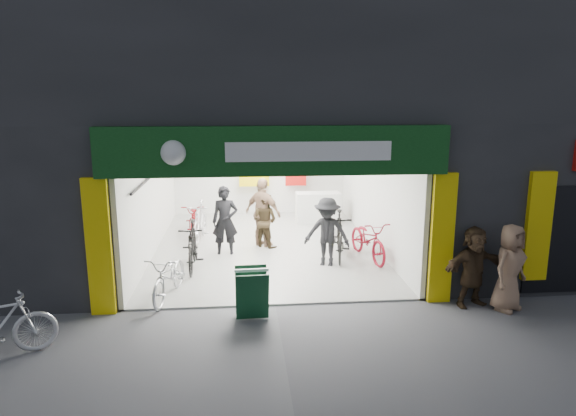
{
  "coord_description": "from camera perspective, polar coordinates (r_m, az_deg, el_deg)",
  "views": [
    {
      "loc": [
        -0.62,
        -9.37,
        4.04
      ],
      "look_at": [
        0.38,
        1.5,
        1.63
      ],
      "focal_mm": 32.0,
      "sensor_mm": 36.0,
      "label": 1
    }
  ],
  "objects": [
    {
      "name": "customer_c",
      "position": [
        12.22,
        4.36,
        -2.75
      ],
      "size": [
        1.24,
        0.96,
        1.69
      ],
      "primitive_type": "imported",
      "rotation": [
        0.0,
        0.0,
        -0.34
      ],
      "color": "black",
      "rests_on": "ground"
    },
    {
      "name": "pedestrian_far",
      "position": [
        10.6,
        19.9,
        -6.12
      ],
      "size": [
        1.55,
        0.85,
        1.59
      ],
      "primitive_type": "imported",
      "rotation": [
        0.0,
        0.0,
        0.27
      ],
      "color": "#3E2C1C",
      "rests_on": "ground"
    },
    {
      "name": "bike_left_midback",
      "position": [
        15.36,
        -10.4,
        -1.18
      ],
      "size": [
        0.67,
        1.82,
        0.95
      ],
      "primitive_type": "imported",
      "rotation": [
        0.0,
        0.0,
        0.02
      ],
      "color": "maroon",
      "rests_on": "ground"
    },
    {
      "name": "bike_left_midfront",
      "position": [
        12.28,
        -10.58,
        -4.2
      ],
      "size": [
        0.56,
        1.89,
        1.13
      ],
      "primitive_type": "imported",
      "rotation": [
        0.0,
        0.0,
        0.01
      ],
      "color": "black",
      "rests_on": "ground"
    },
    {
      "name": "pedestrian_near",
      "position": [
        10.64,
        23.38,
        -6.08
      ],
      "size": [
        0.98,
        0.89,
        1.69
      ],
      "primitive_type": "imported",
      "rotation": [
        0.0,
        0.0,
        0.56
      ],
      "color": "#8F6C53",
      "rests_on": "ground"
    },
    {
      "name": "customer_d",
      "position": [
        13.74,
        -2.79,
        -0.58
      ],
      "size": [
        1.15,
        1.05,
        1.89
      ],
      "primitive_type": "imported",
      "rotation": [
        0.0,
        0.0,
        2.47
      ],
      "color": "#946F56",
      "rests_on": "ground"
    },
    {
      "name": "sandwich_board",
      "position": [
        9.55,
        -4.04,
        -9.3
      ],
      "size": [
        0.63,
        0.63,
        0.92
      ],
      "rotation": [
        0.0,
        0.0,
        0.04
      ],
      "color": "#0D361D",
      "rests_on": "ground"
    },
    {
      "name": "bike_left_front",
      "position": [
        10.69,
        -13.04,
        -7.36
      ],
      "size": [
        0.96,
        1.89,
        0.95
      ],
      "primitive_type": "imported",
      "rotation": [
        0.0,
        0.0,
        -0.19
      ],
      "color": "silver",
      "rests_on": "ground"
    },
    {
      "name": "ground",
      "position": [
        10.22,
        -1.37,
        -10.83
      ],
      "size": [
        60.0,
        60.0,
        0.0
      ],
      "primitive_type": "plane",
      "color": "#56565B",
      "rests_on": "ground"
    },
    {
      "name": "bike_right_mid",
      "position": [
        12.96,
        8.9,
        -3.47
      ],
      "size": [
        1.03,
        2.06,
        1.04
      ],
      "primitive_type": "imported",
      "rotation": [
        0.0,
        0.0,
        0.18
      ],
      "color": "maroon",
      "rests_on": "ground"
    },
    {
      "name": "bike_right_front",
      "position": [
        12.95,
        5.72,
        -3.05
      ],
      "size": [
        0.87,
        2.03,
        1.18
      ],
      "primitive_type": "imported",
      "rotation": [
        0.0,
        0.0,
        -0.16
      ],
      "color": "black",
      "rests_on": "ground"
    },
    {
      "name": "customer_a",
      "position": [
        13.14,
        -7.01,
        -1.47
      ],
      "size": [
        0.67,
        0.45,
        1.8
      ],
      "primitive_type": "imported",
      "rotation": [
        0.0,
        0.0,
        -0.03
      ],
      "color": "black",
      "rests_on": "ground"
    },
    {
      "name": "building",
      "position": [
        14.44,
        0.86,
        13.54
      ],
      "size": [
        17.0,
        10.27,
        8.0
      ],
      "color": "#232326",
      "rests_on": "ground"
    },
    {
      "name": "bike_right_back",
      "position": [
        14.97,
        4.59,
        -1.31
      ],
      "size": [
        0.62,
        1.67,
        0.98
      ],
      "primitive_type": "imported",
      "rotation": [
        0.0,
        0.0,
        -0.1
      ],
      "color": "#B0B0B5",
      "rests_on": "ground"
    },
    {
      "name": "customer_b",
      "position": [
        13.77,
        -2.62,
        -1.4
      ],
      "size": [
        0.92,
        0.88,
        1.49
      ],
      "primitive_type": "imported",
      "rotation": [
        0.0,
        0.0,
        2.54
      ],
      "color": "#352918",
      "rests_on": "ground"
    },
    {
      "name": "bike_left_back",
      "position": [
        14.55,
        -9.75,
        -1.53
      ],
      "size": [
        0.71,
        1.94,
        1.14
      ],
      "primitive_type": "imported",
      "rotation": [
        0.0,
        0.0,
        -0.1
      ],
      "color": "silver",
      "rests_on": "ground"
    }
  ]
}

